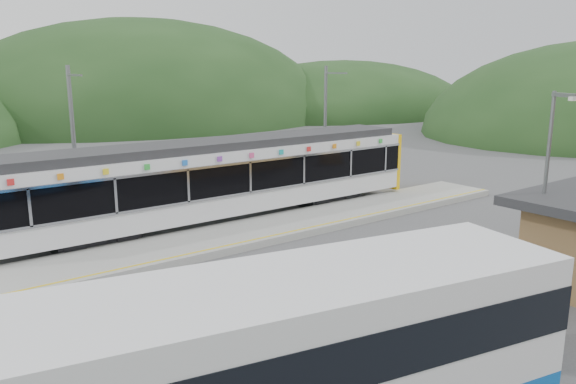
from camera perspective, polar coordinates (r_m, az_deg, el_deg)
ground at (r=22.07m, az=4.56°, el=-5.72°), size 120.00×120.00×0.00m
hills at (r=29.86m, az=6.68°, el=-0.91°), size 146.00×149.00×26.00m
platform at (r=24.47m, az=-0.59°, el=-3.47°), size 26.00×3.20×0.30m
yellow_line at (r=23.44m, az=1.32°, el=-3.81°), size 26.00×0.10×0.01m
train at (r=25.50m, az=-6.61°, el=1.53°), size 20.44×3.01×3.74m
catenary_mast_west at (r=25.35m, az=-20.87°, el=4.35°), size 0.18×1.80×7.00m
catenary_mast_east at (r=32.18m, az=3.84°, el=6.72°), size 0.18×1.80×7.00m
bus at (r=10.18m, az=-4.35°, el=-18.71°), size 12.68×5.22×3.37m
lamp_post at (r=19.42m, az=25.10°, el=1.85°), size 0.54×1.14×6.20m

